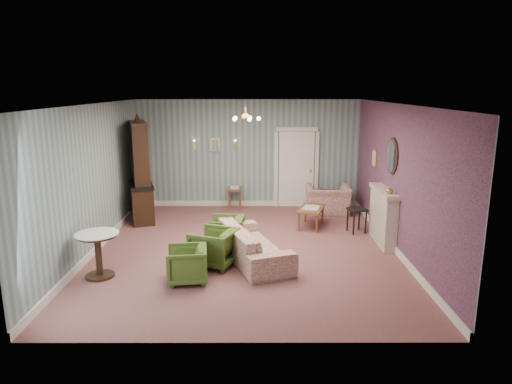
{
  "coord_description": "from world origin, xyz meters",
  "views": [
    {
      "loc": [
        0.19,
        -8.82,
        3.22
      ],
      "look_at": [
        0.2,
        0.4,
        1.1
      ],
      "focal_mm": 32.15,
      "sensor_mm": 36.0,
      "label": 1
    }
  ],
  "objects_px": {
    "olive_chair_b": "(214,246)",
    "side_table_black": "(357,221)",
    "sofa_chintz": "(253,238)",
    "fireplace": "(383,216)",
    "coffee_table": "(311,217)",
    "dresser": "(139,168)",
    "pedestal_table": "(99,255)",
    "wingback_chair": "(328,195)",
    "olive_chair_a": "(187,263)",
    "olive_chair_c": "(226,230)"
  },
  "relations": [
    {
      "from": "sofa_chintz",
      "to": "fireplace",
      "type": "xyz_separation_m",
      "value": [
        2.72,
        0.98,
        0.15
      ]
    },
    {
      "from": "olive_chair_a",
      "to": "side_table_black",
      "type": "distance_m",
      "value": 4.36
    },
    {
      "from": "olive_chair_c",
      "to": "sofa_chintz",
      "type": "relative_size",
      "value": 0.31
    },
    {
      "from": "side_table_black",
      "to": "pedestal_table",
      "type": "bearing_deg",
      "value": -153.56
    },
    {
      "from": "olive_chair_a",
      "to": "wingback_chair",
      "type": "distance_m",
      "value": 5.25
    },
    {
      "from": "side_table_black",
      "to": "pedestal_table",
      "type": "relative_size",
      "value": 0.7
    },
    {
      "from": "coffee_table",
      "to": "pedestal_table",
      "type": "xyz_separation_m",
      "value": [
        -4.0,
        -2.89,
        0.16
      ]
    },
    {
      "from": "sofa_chintz",
      "to": "pedestal_table",
      "type": "relative_size",
      "value": 2.78
    },
    {
      "from": "olive_chair_c",
      "to": "dresser",
      "type": "xyz_separation_m",
      "value": [
        -2.23,
        2.03,
        0.93
      ]
    },
    {
      "from": "sofa_chintz",
      "to": "wingback_chair",
      "type": "bearing_deg",
      "value": -50.88
    },
    {
      "from": "wingback_chair",
      "to": "side_table_black",
      "type": "xyz_separation_m",
      "value": [
        0.4,
        -1.61,
        -0.21
      ]
    },
    {
      "from": "olive_chair_b",
      "to": "side_table_black",
      "type": "distance_m",
      "value": 3.62
    },
    {
      "from": "wingback_chair",
      "to": "fireplace",
      "type": "bearing_deg",
      "value": 111.65
    },
    {
      "from": "olive_chair_b",
      "to": "olive_chair_c",
      "type": "height_order",
      "value": "olive_chair_b"
    },
    {
      "from": "olive_chair_c",
      "to": "pedestal_table",
      "type": "xyz_separation_m",
      "value": [
        -2.1,
        -1.57,
        0.05
      ]
    },
    {
      "from": "olive_chair_b",
      "to": "sofa_chintz",
      "type": "xyz_separation_m",
      "value": [
        0.72,
        0.27,
        0.06
      ]
    },
    {
      "from": "olive_chair_c",
      "to": "olive_chair_b",
      "type": "bearing_deg",
      "value": -3.89
    },
    {
      "from": "dresser",
      "to": "pedestal_table",
      "type": "relative_size",
      "value": 3.19
    },
    {
      "from": "olive_chair_b",
      "to": "wingback_chair",
      "type": "bearing_deg",
      "value": 164.33
    },
    {
      "from": "wingback_chair",
      "to": "sofa_chintz",
      "type": "bearing_deg",
      "value": 62.13
    },
    {
      "from": "dresser",
      "to": "fireplace",
      "type": "xyz_separation_m",
      "value": [
        5.51,
        -1.81,
        -0.7
      ]
    },
    {
      "from": "dresser",
      "to": "olive_chair_b",
      "type": "bearing_deg",
      "value": -74.02
    },
    {
      "from": "olive_chair_b",
      "to": "dresser",
      "type": "relative_size",
      "value": 0.3
    },
    {
      "from": "wingback_chair",
      "to": "pedestal_table",
      "type": "height_order",
      "value": "wingback_chair"
    },
    {
      "from": "pedestal_table",
      "to": "wingback_chair",
      "type": "bearing_deg",
      "value": 41.72
    },
    {
      "from": "sofa_chintz",
      "to": "pedestal_table",
      "type": "xyz_separation_m",
      "value": [
        -2.65,
        -0.81,
        -0.03
      ]
    },
    {
      "from": "wingback_chair",
      "to": "fireplace",
      "type": "height_order",
      "value": "fireplace"
    },
    {
      "from": "coffee_table",
      "to": "pedestal_table",
      "type": "bearing_deg",
      "value": -144.2
    },
    {
      "from": "wingback_chair",
      "to": "coffee_table",
      "type": "xyz_separation_m",
      "value": [
        -0.58,
        -1.2,
        -0.25
      ]
    },
    {
      "from": "sofa_chintz",
      "to": "fireplace",
      "type": "height_order",
      "value": "fireplace"
    },
    {
      "from": "sofa_chintz",
      "to": "coffee_table",
      "type": "relative_size",
      "value": 2.38
    },
    {
      "from": "side_table_black",
      "to": "olive_chair_a",
      "type": "bearing_deg",
      "value": -142.11
    },
    {
      "from": "pedestal_table",
      "to": "side_table_black",
      "type": "bearing_deg",
      "value": 26.44
    },
    {
      "from": "wingback_chair",
      "to": "dresser",
      "type": "relative_size",
      "value": 0.43
    },
    {
      "from": "olive_chair_b",
      "to": "side_table_black",
      "type": "height_order",
      "value": "olive_chair_b"
    },
    {
      "from": "olive_chair_b",
      "to": "sofa_chintz",
      "type": "height_order",
      "value": "sofa_chintz"
    },
    {
      "from": "dresser",
      "to": "coffee_table",
      "type": "xyz_separation_m",
      "value": [
        4.14,
        -0.71,
        -1.04
      ]
    },
    {
      "from": "olive_chair_c",
      "to": "pedestal_table",
      "type": "bearing_deg",
      "value": -48.1
    },
    {
      "from": "coffee_table",
      "to": "olive_chair_a",
      "type": "bearing_deg",
      "value": -128.54
    },
    {
      "from": "olive_chair_a",
      "to": "coffee_table",
      "type": "distance_m",
      "value": 3.94
    },
    {
      "from": "fireplace",
      "to": "coffee_table",
      "type": "xyz_separation_m",
      "value": [
        -1.37,
        1.1,
        -0.34
      ]
    },
    {
      "from": "sofa_chintz",
      "to": "fireplace",
      "type": "distance_m",
      "value": 2.9
    },
    {
      "from": "dresser",
      "to": "coffee_table",
      "type": "relative_size",
      "value": 2.74
    },
    {
      "from": "pedestal_table",
      "to": "coffee_table",
      "type": "bearing_deg",
      "value": 35.8
    },
    {
      "from": "side_table_black",
      "to": "wingback_chair",
      "type": "bearing_deg",
      "value": 103.98
    },
    {
      "from": "dresser",
      "to": "side_table_black",
      "type": "bearing_deg",
      "value": -30.43
    },
    {
      "from": "olive_chair_b",
      "to": "side_table_black",
      "type": "relative_size",
      "value": 1.35
    },
    {
      "from": "olive_chair_a",
      "to": "pedestal_table",
      "type": "bearing_deg",
      "value": -104.06
    },
    {
      "from": "olive_chair_a",
      "to": "wingback_chair",
      "type": "height_order",
      "value": "wingback_chair"
    },
    {
      "from": "dresser",
      "to": "pedestal_table",
      "type": "bearing_deg",
      "value": -105.91
    }
  ]
}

